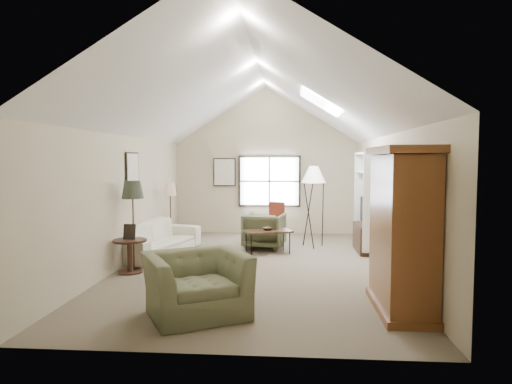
# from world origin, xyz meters

# --- Properties ---
(room_shell) EXTENTS (5.01, 8.01, 4.00)m
(room_shell) POSITION_xyz_m (0.00, 0.00, 3.21)
(room_shell) COLOR #716650
(room_shell) RESTS_ON ground
(window) EXTENTS (1.72, 0.08, 1.42)m
(window) POSITION_xyz_m (0.10, 3.96, 1.45)
(window) COLOR black
(window) RESTS_ON room_shell
(skylight) EXTENTS (0.80, 1.20, 0.52)m
(skylight) POSITION_xyz_m (1.30, 0.90, 3.22)
(skylight) COLOR white
(skylight) RESTS_ON room_shell
(wall_art) EXTENTS (1.97, 3.71, 0.88)m
(wall_art) POSITION_xyz_m (-1.88, 1.94, 1.73)
(wall_art) COLOR black
(wall_art) RESTS_ON room_shell
(armoire) EXTENTS (0.60, 1.50, 2.20)m
(armoire) POSITION_xyz_m (2.18, -2.40, 1.10)
(armoire) COLOR brown
(armoire) RESTS_ON ground
(tv_alcove) EXTENTS (0.32, 1.30, 2.10)m
(tv_alcove) POSITION_xyz_m (2.34, 1.60, 1.15)
(tv_alcove) COLOR white
(tv_alcove) RESTS_ON ground
(media_console) EXTENTS (0.34, 1.18, 0.60)m
(media_console) POSITION_xyz_m (2.32, 1.60, 0.30)
(media_console) COLOR #382316
(media_console) RESTS_ON ground
(tv_panel) EXTENTS (0.05, 0.90, 0.55)m
(tv_panel) POSITION_xyz_m (2.32, 1.60, 0.92)
(tv_panel) COLOR black
(tv_panel) RESTS_ON media_console
(sofa) EXTENTS (1.54, 2.58, 0.71)m
(sofa) POSITION_xyz_m (-2.20, 0.93, 0.35)
(sofa) COLOR beige
(sofa) RESTS_ON ground
(armchair_near) EXTENTS (1.63, 1.56, 0.82)m
(armchair_near) POSITION_xyz_m (-0.53, -2.81, 0.41)
(armchair_near) COLOR #5C6144
(armchair_near) RESTS_ON ground
(armchair_far) EXTENTS (1.02, 1.04, 0.82)m
(armchair_far) POSITION_xyz_m (0.09, 1.81, 0.41)
(armchair_far) COLOR #515B40
(armchair_far) RESTS_ON ground
(coffee_table) EXTENTS (1.13, 0.87, 0.51)m
(coffee_table) POSITION_xyz_m (0.20, 1.21, 0.26)
(coffee_table) COLOR #3C2518
(coffee_table) RESTS_ON ground
(bowl) EXTENTS (0.31, 0.31, 0.06)m
(bowl) POSITION_xyz_m (0.20, 1.21, 0.54)
(bowl) COLOR #382516
(bowl) RESTS_ON coffee_table
(side_table) EXTENTS (0.74, 0.74, 0.61)m
(side_table) POSITION_xyz_m (-2.20, -0.67, 0.30)
(side_table) COLOR #331F15
(side_table) RESTS_ON ground
(side_chair) EXTENTS (0.52, 0.52, 1.03)m
(side_chair) POSITION_xyz_m (0.29, 2.15, 0.51)
(side_chair) COLOR maroon
(side_chair) RESTS_ON ground
(tripod_lamp) EXTENTS (0.62, 0.62, 1.93)m
(tripod_lamp) POSITION_xyz_m (1.21, 2.02, 0.96)
(tripod_lamp) COLOR white
(tripod_lamp) RESTS_ON ground
(dark_lamp) EXTENTS (0.50, 0.50, 1.69)m
(dark_lamp) POSITION_xyz_m (-2.20, -0.47, 0.84)
(dark_lamp) COLOR black
(dark_lamp) RESTS_ON ground
(tan_lamp) EXTENTS (0.37, 0.37, 1.51)m
(tan_lamp) POSITION_xyz_m (-2.20, 2.13, 0.76)
(tan_lamp) COLOR tan
(tan_lamp) RESTS_ON ground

